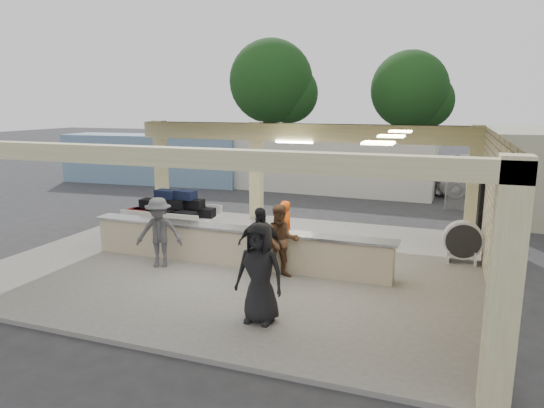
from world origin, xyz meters
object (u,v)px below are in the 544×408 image
at_px(container_white, 299,161).
at_px(luggage_cart, 172,212).
at_px(passenger_a, 281,242).
at_px(passenger_b, 260,245).
at_px(baggage_counter, 235,246).
at_px(car_dark, 473,172).
at_px(passenger_c, 159,232).
at_px(container_blue, 154,159).
at_px(baggage_handler, 284,230).
at_px(passenger_d, 260,273).
at_px(car_white_a, 493,181).
at_px(drum_fan, 463,240).

bearing_deg(container_white, luggage_cart, -92.44).
bearing_deg(passenger_a, container_white, 78.96).
height_order(passenger_b, container_white, container_white).
xyz_separation_m(luggage_cart, container_white, (0.89, 10.32, 0.47)).
height_order(baggage_counter, passenger_a, passenger_a).
distance_m(baggage_counter, car_dark, 16.64).
xyz_separation_m(passenger_c, car_dark, (7.91, 16.24, -0.20)).
bearing_deg(baggage_counter, luggage_cart, 150.21).
relative_size(car_dark, container_blue, 0.49).
xyz_separation_m(baggage_handler, passenger_c, (-2.77, -1.61, 0.09)).
xyz_separation_m(passenger_b, container_blue, (-10.95, 12.27, 0.28)).
bearing_deg(container_blue, container_white, 0.36).
bearing_deg(container_white, passenger_d, -73.27).
bearing_deg(baggage_handler, passenger_b, 28.16).
height_order(car_dark, container_white, container_white).
distance_m(luggage_cart, car_white_a, 15.10).
bearing_deg(baggage_counter, car_dark, 68.10).
xyz_separation_m(passenger_c, car_white_a, (8.71, 13.89, -0.30)).
bearing_deg(container_white, car_dark, 25.84).
bearing_deg(baggage_handler, container_white, -137.63).
xyz_separation_m(luggage_cart, passenger_c, (1.11, -2.42, 0.07)).
bearing_deg(baggage_handler, baggage_counter, -25.68).
height_order(baggage_counter, passenger_c, passenger_c).
height_order(baggage_handler, container_blue, container_blue).
bearing_deg(container_blue, passenger_b, -52.53).
bearing_deg(baggage_counter, baggage_handler, 36.97).
height_order(luggage_cart, baggage_handler, baggage_handler).
bearing_deg(passenger_d, baggage_counter, 124.13).
relative_size(passenger_a, passenger_b, 0.99).
relative_size(passenger_c, passenger_d, 0.92).
xyz_separation_m(container_white, container_blue, (-7.94, -0.65, -0.12)).
distance_m(baggage_counter, luggage_cart, 3.26).
xyz_separation_m(baggage_handler, passenger_b, (0.03, -1.79, 0.09)).
xyz_separation_m(car_white_a, container_blue, (-16.87, -1.80, 0.58)).
bearing_deg(drum_fan, baggage_counter, -163.15).
distance_m(luggage_cart, car_dark, 16.51).
bearing_deg(passenger_a, car_white_a, 41.53).
bearing_deg(car_white_a, baggage_counter, 143.81).
bearing_deg(passenger_b, luggage_cart, 141.57).
height_order(baggage_handler, passenger_d, passenger_d).
bearing_deg(car_dark, container_blue, 110.61).
bearing_deg(car_dark, car_white_a, -155.11).
relative_size(drum_fan, passenger_c, 0.62).
bearing_deg(luggage_cart, passenger_a, -27.05).
xyz_separation_m(baggage_handler, container_white, (-2.99, 11.13, 0.50)).
distance_m(baggage_handler, car_white_a, 13.65).
xyz_separation_m(passenger_d, container_blue, (-11.70, 14.17, 0.21)).
distance_m(luggage_cart, passenger_b, 4.69).
relative_size(baggage_handler, passenger_a, 0.90).
relative_size(baggage_counter, baggage_handler, 5.14).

